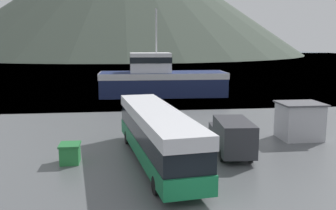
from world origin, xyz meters
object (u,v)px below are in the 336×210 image
tour_bus (157,133)px  delivery_van (232,135)px  fishing_boat (161,79)px  dock_kiosk (300,121)px  storage_bin (70,153)px

tour_bus → delivery_van: tour_bus is taller
fishing_boat → dock_kiosk: (7.70, -22.87, -0.84)m
fishing_boat → dock_kiosk: 24.15m
tour_bus → storage_bin: bearing=166.0°
delivery_van → fishing_boat: size_ratio=0.35×
tour_bus → dock_kiosk: (10.77, 4.14, -0.43)m
tour_bus → storage_bin: (-5.04, 0.57, -1.19)m
tour_bus → fishing_boat: fishing_boat is taller
tour_bus → delivery_van: (4.82, 1.12, -0.57)m
delivery_van → tour_bus: bearing=-162.6°
storage_bin → dock_kiosk: size_ratio=0.45×
storage_bin → dock_kiosk: (15.81, 3.57, 0.76)m
fishing_boat → delivery_van: bearing=5.5°
fishing_boat → dock_kiosk: size_ratio=5.30×
storage_bin → tour_bus: bearing=-6.5°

